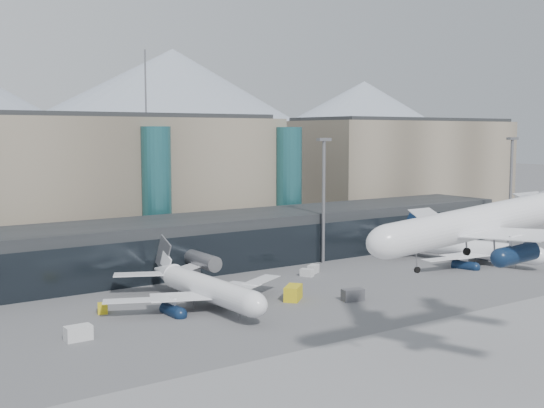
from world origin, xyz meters
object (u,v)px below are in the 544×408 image
Objects in this scene: jet_parked_mid at (198,279)px; hero_jet at (494,212)px; jet_parked_right at (462,243)px; veh_c at (353,295)px; veh_h at (293,293)px; veh_a at (78,333)px; veh_b at (103,308)px; lightmast_mid at (324,193)px; lightmast_right at (511,185)px; veh_d at (313,269)px; veh_g at (307,273)px; veh_e at (517,248)px.

hero_jet is at bearing -164.00° from jet_parked_mid.
hero_jet reaches higher than jet_parked_right.
veh_c is 0.82× the size of veh_h.
veh_h is at bearing 155.81° from veh_c.
veh_b is (7.43, 11.18, -0.28)m from veh_a.
lightmast_right is at bearing -9.09° from lightmast_mid.
lightmast_right is 59.68m from veh_d.
lightmast_right is 29.03m from jet_parked_right.
jet_parked_right is at bearing -92.30° from jet_parked_mid.
veh_h reaches higher than veh_c.
jet_parked_right is 35.73m from veh_g.
veh_a is 103.35m from veh_e.
lightmast_right reaches higher than jet_parked_mid.
lightmast_right reaches higher than veh_c.
jet_parked_mid reaches higher than veh_a.
jet_parked_right is at bearing -46.83° from veh_d.
hero_jet is at bearing -137.79° from veh_d.
hero_jet reaches higher than veh_c.
jet_parked_right reaches higher than veh_h.
jet_parked_mid is 23.20m from veh_a.
veh_c is (21.33, -12.05, -3.09)m from jet_parked_mid.
jet_parked_right is at bearing -33.21° from lightmast_mid.
veh_e is at bearing 4.44° from veh_a.
veh_b is 43.85m from veh_d.
jet_parked_right reaches higher than veh_d.
veh_h is (-47.65, -6.17, -2.85)m from jet_parked_right.
veh_c is 1.44× the size of veh_g.
lightmast_mid reaches higher than jet_parked_mid.
veh_g is at bearing 16.44° from veh_a.
veh_e is at bearing 25.69° from veh_c.
veh_c is 1.24× the size of veh_d.
hero_jet is 0.99× the size of jet_parked_right.
lightmast_right is 0.77× the size of jet_parked_mid.
veh_a is 35.49m from veh_h.
jet_parked_mid is 81.38m from veh_e.
jet_parked_right is (-25.97, -7.73, -10.41)m from lightmast_right.
hero_jet is at bearing -40.22° from veh_g.
hero_jet is 0.98× the size of jet_parked_mid.
hero_jet is 11.78× the size of veh_d.
jet_parked_mid is (-37.42, -15.65, -10.37)m from lightmast_mid.
hero_jet reaches higher than veh_a.
jet_parked_mid is (-14.42, 43.77, -13.81)m from hero_jet.
lightmast_mid reaches higher than veh_d.
lightmast_mid is 0.77× the size of jet_parked_mid.
jet_parked_right is 83.52m from veh_a.
veh_g is (48.22, 14.56, -0.26)m from veh_a.
veh_h is (-7.53, 5.81, 0.21)m from veh_c.
jet_parked_mid is 27.62m from veh_g.
jet_parked_right is at bearing -163.43° from lightmast_right.
jet_parked_mid is 61.45m from jet_parked_right.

